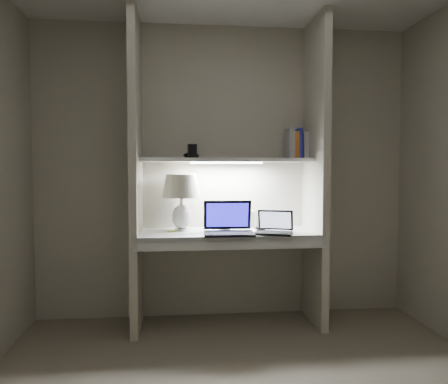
{
  "coord_description": "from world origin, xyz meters",
  "views": [
    {
      "loc": [
        -0.4,
        -2.27,
        1.28
      ],
      "look_at": [
        -0.05,
        1.05,
        1.1
      ],
      "focal_mm": 35.0,
      "sensor_mm": 36.0,
      "label": 1
    }
  ],
  "objects": [
    {
      "name": "alcove_panel_left",
      "position": [
        -0.73,
        1.23,
        1.25
      ],
      "size": [
        0.06,
        0.55,
        2.5
      ],
      "primitive_type": "cube",
      "color": "beige",
      "rests_on": "floor"
    },
    {
      "name": "strip_light",
      "position": [
        0.0,
        1.32,
        1.33
      ],
      "size": [
        0.6,
        0.04,
        0.02
      ],
      "primitive_type": "cube",
      "color": "white",
      "rests_on": "shelf"
    },
    {
      "name": "shelf",
      "position": [
        0.0,
        1.32,
        1.35
      ],
      "size": [
        1.4,
        0.36,
        0.03
      ],
      "primitive_type": "cube",
      "color": "silver",
      "rests_on": "back_wall"
    },
    {
      "name": "table_lamp",
      "position": [
        -0.37,
        1.3,
        1.08
      ],
      "size": [
        0.32,
        0.32,
        0.46
      ],
      "color": "white",
      "rests_on": "desk"
    },
    {
      "name": "shelf_gadget",
      "position": [
        -0.3,
        1.39,
        1.39
      ],
      "size": [
        0.12,
        0.1,
        0.05
      ],
      "primitive_type": "ellipsoid",
      "rotation": [
        0.0,
        0.0,
        -0.21
      ],
      "color": "black",
      "rests_on": "shelf"
    },
    {
      "name": "laptop_main",
      "position": [
        -0.01,
        1.11,
        0.83
      ],
      "size": [
        0.39,
        0.34,
        0.26
      ],
      "rotation": [
        0.0,
        0.0,
        -0.04
      ],
      "color": "black",
      "rests_on": "desk"
    },
    {
      "name": "desk",
      "position": [
        0.0,
        1.23,
        0.75
      ],
      "size": [
        1.4,
        0.55,
        0.04
      ],
      "primitive_type": "cube",
      "color": "white",
      "rests_on": "alcove_panel_left"
    },
    {
      "name": "speaker",
      "position": [
        0.21,
        1.45,
        0.84
      ],
      "size": [
        0.12,
        0.09,
        0.14
      ],
      "primitive_type": "cube",
      "rotation": [
        0.0,
        0.0,
        0.22
      ],
      "color": "silver",
      "rests_on": "desk"
    },
    {
      "name": "desk_apron",
      "position": [
        0.0,
        0.96,
        0.72
      ],
      "size": [
        1.46,
        0.03,
        0.1
      ],
      "primitive_type": "cube",
      "color": "silver",
      "rests_on": "desk"
    },
    {
      "name": "shelf_box",
      "position": [
        -0.28,
        1.33,
        1.42
      ],
      "size": [
        0.08,
        0.06,
        0.11
      ],
      "primitive_type": "cube",
      "rotation": [
        0.0,
        0.0,
        0.25
      ],
      "color": "black",
      "rests_on": "shelf"
    },
    {
      "name": "sticky_note",
      "position": [
        -0.44,
        1.26,
        0.77
      ],
      "size": [
        0.09,
        0.09,
        0.0
      ],
      "primitive_type": "cube",
      "rotation": [
        0.0,
        0.0,
        -0.13
      ],
      "color": "#CEE12F",
      "rests_on": "desk"
    },
    {
      "name": "laptop_netbook",
      "position": [
        0.35,
        1.07,
        0.81
      ],
      "size": [
        0.35,
        0.32,
        0.18
      ],
      "rotation": [
        0.0,
        0.0,
        -0.35
      ],
      "color": "black",
      "rests_on": "desk"
    },
    {
      "name": "back_wall",
      "position": [
        0.0,
        1.5,
        1.25
      ],
      "size": [
        3.2,
        0.01,
        2.5
      ],
      "primitive_type": "cube",
      "color": "beige",
      "rests_on": "floor"
    },
    {
      "name": "book_row",
      "position": [
        0.65,
        1.39,
        1.49
      ],
      "size": [
        0.24,
        0.17,
        0.26
      ],
      "color": "silver",
      "rests_on": "shelf"
    },
    {
      "name": "alcove_panel_right",
      "position": [
        0.73,
        1.23,
        1.25
      ],
      "size": [
        0.06,
        0.55,
        2.5
      ],
      "primitive_type": "cube",
      "color": "beige",
      "rests_on": "floor"
    },
    {
      "name": "cable_coil",
      "position": [
        -0.02,
        1.25,
        0.78
      ],
      "size": [
        0.13,
        0.13,
        0.01
      ],
      "primitive_type": "torus",
      "rotation": [
        0.0,
        0.0,
        0.41
      ],
      "color": "black",
      "rests_on": "desk"
    },
    {
      "name": "mouse",
      "position": [
        0.28,
        1.26,
        0.79
      ],
      "size": [
        0.11,
        0.08,
        0.04
      ],
      "primitive_type": "ellipsoid",
      "rotation": [
        0.0,
        0.0,
        0.1
      ],
      "color": "black",
      "rests_on": "desk"
    }
  ]
}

